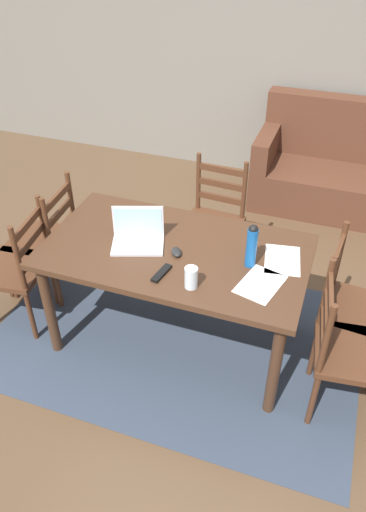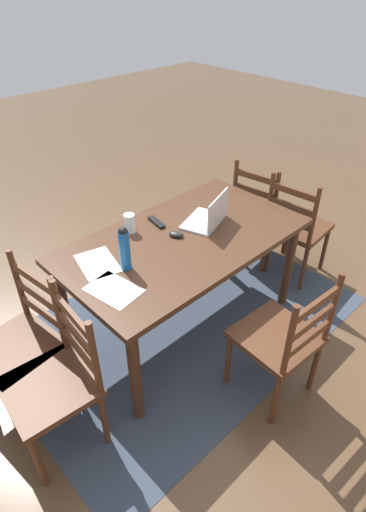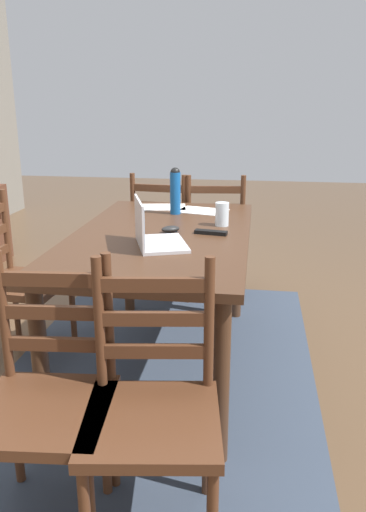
{
  "view_description": "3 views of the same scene",
  "coord_description": "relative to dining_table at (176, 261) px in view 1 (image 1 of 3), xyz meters",
  "views": [
    {
      "loc": [
        0.87,
        -2.31,
        2.59
      ],
      "look_at": [
        0.02,
        0.09,
        0.66
      ],
      "focal_mm": 34.56,
      "sensor_mm": 36.0,
      "label": 1
    },
    {
      "loc": [
        1.58,
        1.65,
        2.28
      ],
      "look_at": [
        -0.07,
        -0.08,
        0.55
      ],
      "focal_mm": 29.11,
      "sensor_mm": 36.0,
      "label": 2
    },
    {
      "loc": [
        -2.51,
        -0.49,
        1.45
      ],
      "look_at": [
        0.06,
        -0.11,
        0.64
      ],
      "focal_mm": 35.29,
      "sensor_mm": 36.0,
      "label": 3
    }
  ],
  "objects": [
    {
      "name": "chair_left_near",
      "position": [
        -1.11,
        -0.18,
        -0.22
      ],
      "size": [
        0.5,
        0.5,
        0.95
      ],
      "color": "#4C2B19",
      "rests_on": "ground"
    },
    {
      "name": "tv_remote",
      "position": [
        0.01,
        -0.26,
        0.1
      ],
      "size": [
        0.07,
        0.17,
        0.02
      ],
      "primitive_type": "cube",
      "rotation": [
        0.0,
        0.0,
        2.97
      ],
      "color": "black",
      "rests_on": "dining_table"
    },
    {
      "name": "chair_right_far",
      "position": [
        1.11,
        0.19,
        -0.22
      ],
      "size": [
        0.48,
        0.48,
        0.95
      ],
      "color": "#4C2B19",
      "rests_on": "ground"
    },
    {
      "name": "laptop",
      "position": [
        -0.25,
        -0.01,
        0.15
      ],
      "size": [
        0.38,
        0.31,
        0.23
      ],
      "color": "silver",
      "rests_on": "dining_table"
    },
    {
      "name": "paper_stack_right",
      "position": [
        0.65,
        0.11,
        0.1
      ],
      "size": [
        0.26,
        0.33,
        0.0
      ],
      "primitive_type": "cube",
      "rotation": [
        0.0,
        0.0,
        0.17
      ],
      "color": "white",
      "rests_on": "dining_table"
    },
    {
      "name": "computer_mouse",
      "position": [
        0.02,
        -0.05,
        0.11
      ],
      "size": [
        0.1,
        0.12,
        0.03
      ],
      "primitive_type": "ellipsoid",
      "rotation": [
        0.0,
        0.0,
        0.53
      ],
      "color": "black",
      "rests_on": "dining_table"
    },
    {
      "name": "couch",
      "position": [
        0.96,
        2.29,
        -0.33
      ],
      "size": [
        1.8,
        0.8,
        1.0
      ],
      "color": "#512D1E",
      "rests_on": "ground"
    },
    {
      "name": "water_bottle",
      "position": [
        0.47,
        0.0,
        0.24
      ],
      "size": [
        0.06,
        0.06,
        0.28
      ],
      "color": "#145199",
      "rests_on": "dining_table"
    },
    {
      "name": "ground_plane",
      "position": [
        0.0,
        0.0,
        -0.68
      ],
      "size": [
        14.0,
        14.0,
        0.0
      ],
      "primitive_type": "plane",
      "color": "brown"
    },
    {
      "name": "area_rug",
      "position": [
        0.0,
        0.0,
        -0.68
      ],
      "size": [
        2.53,
        1.69,
        0.01
      ],
      "primitive_type": "cube",
      "color": "#333D4C",
      "rests_on": "ground"
    },
    {
      "name": "chair_left_far",
      "position": [
        -1.11,
        0.19,
        -0.22
      ],
      "size": [
        0.48,
        0.48,
        0.95
      ],
      "color": "#4C2B19",
      "rests_on": "ground"
    },
    {
      "name": "paper_stack_left",
      "position": [
        0.57,
        -0.16,
        0.1
      ],
      "size": [
        0.28,
        0.34,
        0.0
      ],
      "primitive_type": "cube",
      "rotation": [
        0.0,
        0.0,
        -0.25
      ],
      "color": "white",
      "rests_on": "dining_table"
    },
    {
      "name": "chair_far_head",
      "position": [
        0.0,
        0.83,
        -0.22
      ],
      "size": [
        0.47,
        0.47,
        0.95
      ],
      "color": "#4C2B19",
      "rests_on": "ground"
    },
    {
      "name": "drinking_glass",
      "position": [
        0.21,
        -0.3,
        0.16
      ],
      "size": [
        0.08,
        0.08,
        0.13
      ],
      "primitive_type": "cylinder",
      "color": "silver",
      "rests_on": "dining_table"
    },
    {
      "name": "dining_table",
      "position": [
        0.0,
        0.0,
        0.0
      ],
      "size": [
        1.65,
        0.92,
        0.78
      ],
      "color": "#422819",
      "rests_on": "ground"
    },
    {
      "name": "wall_back",
      "position": [
        0.0,
        2.77,
        0.67
      ],
      "size": [
        8.0,
        0.12,
        2.7
      ],
      "primitive_type": "cube",
      "color": "slate",
      "rests_on": "ground"
    },
    {
      "name": "chair_right_near",
      "position": [
        1.11,
        -0.19,
        -0.22
      ],
      "size": [
        0.49,
        0.49,
        0.95
      ],
      "color": "#4C2B19",
      "rests_on": "ground"
    }
  ]
}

